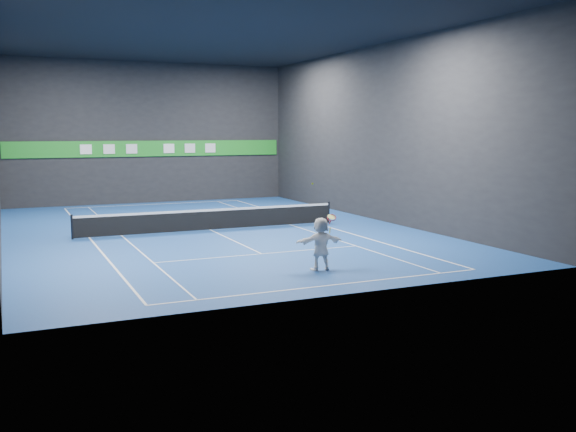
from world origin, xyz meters
name	(u,v)px	position (x,y,z in m)	size (l,w,h in m)	color
ground	(211,230)	(0.00, 0.00, 0.00)	(26.00, 26.00, 0.00)	navy
ceiling	(208,33)	(0.00, 0.00, 9.00)	(26.00, 26.00, 0.00)	black
wall_back	(150,133)	(0.00, 13.00, 4.50)	(18.00, 0.10, 9.00)	black
wall_front	(350,135)	(0.00, -13.00, 4.50)	(18.00, 0.10, 9.00)	black
wall_right	(377,133)	(9.00, 0.00, 4.50)	(0.10, 26.00, 9.00)	black
baseline_near	(329,285)	(0.00, -11.89, 0.00)	(10.98, 0.08, 0.01)	white
baseline_far	(155,204)	(0.00, 11.89, 0.00)	(10.98, 0.08, 0.01)	white
sideline_doubles_left	(90,238)	(-5.49, 0.00, 0.00)	(0.08, 23.78, 0.01)	white
sideline_doubles_right	(316,223)	(5.49, 0.00, 0.00)	(0.08, 23.78, 0.01)	white
sideline_singles_left	(122,236)	(-4.11, 0.00, 0.00)	(0.06, 23.78, 0.01)	white
sideline_singles_right	(291,225)	(4.11, 0.00, 0.00)	(0.06, 23.78, 0.01)	white
service_line_near	(262,254)	(0.00, -6.40, 0.00)	(8.23, 0.06, 0.01)	white
service_line_far	(177,214)	(0.00, 6.40, 0.00)	(8.23, 0.06, 0.01)	white
center_service_line	(211,230)	(0.00, 0.00, 0.00)	(0.06, 12.80, 0.01)	white
player	(321,244)	(0.74, -9.84, 0.89)	(1.65, 0.53, 1.78)	white
tennis_ball	(313,184)	(0.44, -9.81, 2.90)	(0.06, 0.06, 0.06)	#AAD122
tennis_net	(211,219)	(0.00, 0.00, 0.54)	(12.50, 0.10, 1.07)	black
sponsor_banner	(150,149)	(0.00, 12.93, 3.50)	(17.64, 0.11, 1.00)	#1F9126
tennis_racket	(331,219)	(1.16, -9.79, 1.69)	(0.40, 0.31, 0.70)	red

